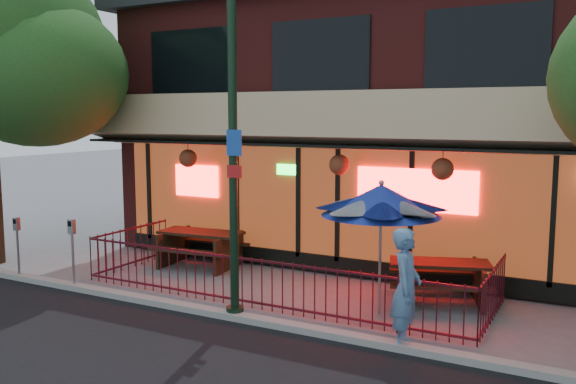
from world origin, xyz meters
name	(u,v)px	position (x,y,z in m)	size (l,w,h in m)	color
ground	(247,311)	(0.00, 0.00, 0.00)	(80.00, 80.00, 0.00)	gray
curb	(232,316)	(0.00, -0.50, 0.06)	(80.00, 0.25, 0.12)	#999993
restaurant_building	(378,99)	(0.00, 7.11, 4.13)	(12.96, 9.49, 8.05)	maroon
patio_fence	(260,272)	(0.00, 0.50, 0.63)	(8.44, 2.62, 1.00)	#490F1B
street_light	(233,145)	(0.00, -0.40, 3.15)	(0.43, 0.32, 7.00)	black
picnic_table_left	(201,243)	(-2.79, 2.40, 0.57)	(2.16, 1.73, 0.86)	#311F11
picnic_table_right	(439,276)	(3.07, 2.24, 0.54)	(2.30, 2.02, 0.82)	#331E12
patio_umbrella	(381,200)	(2.25, 1.05, 2.14)	(2.19, 2.19, 2.50)	gray
pedestrian	(406,289)	(3.18, -0.35, 0.97)	(0.71, 0.46, 1.93)	#5882B0
parking_meter_near	(72,242)	(-4.00, -0.48, 1.02)	(0.15, 0.13, 1.51)	#9A9BA2
parking_meter_far	(17,238)	(-5.72, -0.48, 0.95)	(0.14, 0.12, 1.41)	gray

